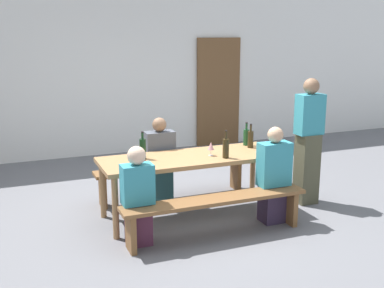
% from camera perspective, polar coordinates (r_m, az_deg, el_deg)
% --- Properties ---
extents(ground_plane, '(24.00, 24.00, 0.00)m').
position_cam_1_polar(ground_plane, '(5.96, 0.00, -8.45)').
color(ground_plane, slate).
extents(back_wall, '(14.00, 0.20, 3.20)m').
position_cam_1_polar(back_wall, '(8.89, -8.59, 9.20)').
color(back_wall, white).
rests_on(back_wall, ground).
extents(wooden_door, '(0.90, 0.06, 2.10)m').
position_cam_1_polar(wooden_door, '(9.45, 3.17, 6.21)').
color(wooden_door, brown).
rests_on(wooden_door, ground).
extents(tasting_table, '(2.22, 0.79, 0.75)m').
position_cam_1_polar(tasting_table, '(5.75, 0.00, -2.19)').
color(tasting_table, '#9E7247').
rests_on(tasting_table, ground).
extents(bench_near, '(2.12, 0.30, 0.45)m').
position_cam_1_polar(bench_near, '(5.24, 2.88, -7.40)').
color(bench_near, brown).
rests_on(bench_near, ground).
extents(bench_far, '(2.12, 0.30, 0.45)m').
position_cam_1_polar(bench_far, '(6.46, -2.32, -3.37)').
color(bench_far, brown).
rests_on(bench_far, ground).
extents(wine_bottle_0, '(0.08, 0.08, 0.33)m').
position_cam_1_polar(wine_bottle_0, '(5.61, -5.91, -0.51)').
color(wine_bottle_0, '#143319').
rests_on(wine_bottle_0, tasting_table).
extents(wine_bottle_1, '(0.08, 0.08, 0.31)m').
position_cam_1_polar(wine_bottle_1, '(6.30, 6.51, 0.87)').
color(wine_bottle_1, '#194723').
rests_on(wine_bottle_1, tasting_table).
extents(wine_bottle_2, '(0.08, 0.08, 0.33)m').
position_cam_1_polar(wine_bottle_2, '(5.63, 4.06, -0.45)').
color(wine_bottle_2, '#332814').
rests_on(wine_bottle_2, tasting_table).
extents(wine_bottle_3, '(0.07, 0.07, 0.31)m').
position_cam_1_polar(wine_bottle_3, '(6.17, 7.01, 0.63)').
color(wine_bottle_3, '#332814').
rests_on(wine_bottle_3, tasting_table).
extents(wine_glass_0, '(0.07, 0.07, 0.15)m').
position_cam_1_polar(wine_glass_0, '(5.19, -5.80, -1.94)').
color(wine_glass_0, silver).
rests_on(wine_glass_0, tasting_table).
extents(wine_glass_1, '(0.08, 0.08, 0.16)m').
position_cam_1_polar(wine_glass_1, '(5.91, 8.74, -0.03)').
color(wine_glass_1, silver).
rests_on(wine_glass_1, tasting_table).
extents(wine_glass_2, '(0.08, 0.08, 0.17)m').
position_cam_1_polar(wine_glass_2, '(5.73, 2.28, -0.29)').
color(wine_glass_2, silver).
rests_on(wine_glass_2, tasting_table).
extents(seated_guest_near_0, '(0.33, 0.24, 1.07)m').
position_cam_1_polar(seated_guest_near_0, '(5.05, -6.51, -6.44)').
color(seated_guest_near_0, '#55273E').
rests_on(seated_guest_near_0, ground).
extents(seated_guest_near_1, '(0.38, 0.24, 1.15)m').
position_cam_1_polar(seated_guest_near_1, '(5.67, 9.74, -3.99)').
color(seated_guest_near_1, '#33263D').
rests_on(seated_guest_near_1, ground).
extents(seated_guest_far_0, '(0.38, 0.24, 1.15)m').
position_cam_1_polar(seated_guest_far_0, '(6.20, -3.85, -2.36)').
color(seated_guest_far_0, '#29545A').
rests_on(seated_guest_far_0, ground).
extents(standing_host, '(0.34, 0.24, 1.64)m').
position_cam_1_polar(standing_host, '(6.33, 13.71, 0.09)').
color(standing_host, '#4B4A35').
rests_on(standing_host, ground).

